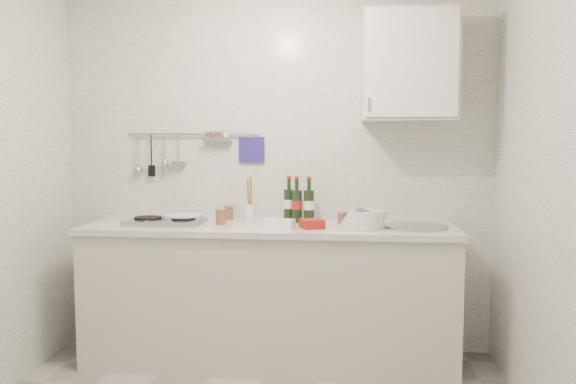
{
  "coord_description": "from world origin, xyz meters",
  "views": [
    {
      "loc": [
        0.51,
        -2.52,
        1.46
      ],
      "look_at": [
        0.15,
        0.9,
        1.16
      ],
      "focal_mm": 35.0,
      "sensor_mm": 36.0,
      "label": 1
    }
  ],
  "objects_px": {
    "plate_stack_hob": "(181,218)",
    "plate_stack_sink": "(364,220)",
    "wall_cabinet": "(409,67)",
    "wine_bottles": "(298,200)",
    "utensil_crock": "(250,211)"
  },
  "relations": [
    {
      "from": "plate_stack_hob",
      "to": "plate_stack_sink",
      "type": "relative_size",
      "value": 0.96
    },
    {
      "from": "wall_cabinet",
      "to": "plate_stack_hob",
      "type": "distance_m",
      "value": 1.81
    },
    {
      "from": "plate_stack_hob",
      "to": "wall_cabinet",
      "type": "bearing_deg",
      "value": 2.2
    },
    {
      "from": "wall_cabinet",
      "to": "wine_bottles",
      "type": "distance_m",
      "value": 1.13
    },
    {
      "from": "plate_stack_hob",
      "to": "wine_bottles",
      "type": "bearing_deg",
      "value": 7.29
    },
    {
      "from": "wall_cabinet",
      "to": "utensil_crock",
      "type": "relative_size",
      "value": 2.23
    },
    {
      "from": "plate_stack_sink",
      "to": "wine_bottles",
      "type": "bearing_deg",
      "value": 154.08
    },
    {
      "from": "wine_bottles",
      "to": "utensil_crock",
      "type": "distance_m",
      "value": 0.35
    },
    {
      "from": "wall_cabinet",
      "to": "utensil_crock",
      "type": "bearing_deg",
      "value": 176.95
    },
    {
      "from": "plate_stack_sink",
      "to": "wine_bottles",
      "type": "xyz_separation_m",
      "value": [
        -0.44,
        0.21,
        0.1
      ]
    },
    {
      "from": "wall_cabinet",
      "to": "plate_stack_hob",
      "type": "height_order",
      "value": "wall_cabinet"
    },
    {
      "from": "wine_bottles",
      "to": "utensil_crock",
      "type": "bearing_deg",
      "value": 177.73
    },
    {
      "from": "wall_cabinet",
      "to": "plate_stack_hob",
      "type": "relative_size",
      "value": 2.38
    },
    {
      "from": "wine_bottles",
      "to": "plate_stack_hob",
      "type": "bearing_deg",
      "value": -172.71
    },
    {
      "from": "wine_bottles",
      "to": "utensil_crock",
      "type": "height_order",
      "value": "utensil_crock"
    }
  ]
}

